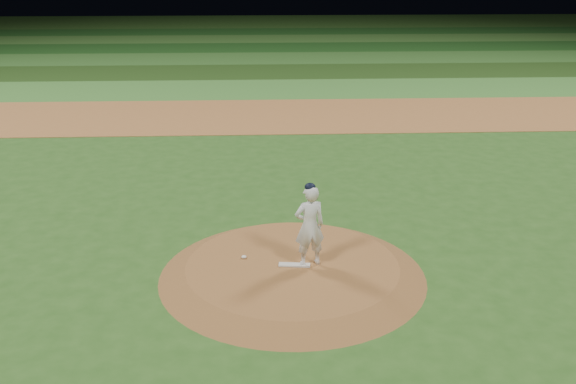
{
  "coord_description": "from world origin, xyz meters",
  "views": [
    {
      "loc": [
        -0.64,
        -11.85,
        6.26
      ],
      "look_at": [
        0.0,
        2.0,
        1.1
      ],
      "focal_mm": 40.0,
      "sensor_mm": 36.0,
      "label": 1
    }
  ],
  "objects": [
    {
      "name": "outfield_stripe_4",
      "position": [
        0.0,
        39.5,
        0.01
      ],
      "size": [
        70.0,
        5.0,
        0.02
      ],
      "primitive_type": "cube",
      "color": "#336424",
      "rests_on": "ground"
    },
    {
      "name": "outfield_stripe_3",
      "position": [
        0.0,
        34.5,
        0.01
      ],
      "size": [
        70.0,
        5.0,
        0.02
      ],
      "primitive_type": "cube",
      "color": "#184315",
      "rests_on": "ground"
    },
    {
      "name": "outfield_stripe_5",
      "position": [
        0.0,
        44.5,
        0.01
      ],
      "size": [
        70.0,
        5.0,
        0.02
      ],
      "primitive_type": "cube",
      "color": "#194817",
      "rests_on": "ground"
    },
    {
      "name": "ground",
      "position": [
        0.0,
        0.0,
        0.0
      ],
      "size": [
        120.0,
        120.0,
        0.0
      ],
      "primitive_type": "plane",
      "color": "#2A561C",
      "rests_on": "ground"
    },
    {
      "name": "pitchers_mound",
      "position": [
        0.0,
        0.0,
        0.12
      ],
      "size": [
        5.5,
        5.5,
        0.25
      ],
      "primitive_type": "cone",
      "color": "brown",
      "rests_on": "ground"
    },
    {
      "name": "rosin_bag",
      "position": [
        -1.01,
        0.33,
        0.28
      ],
      "size": [
        0.11,
        0.11,
        0.06
      ],
      "primitive_type": "ellipsoid",
      "color": "white",
      "rests_on": "pitchers_mound"
    },
    {
      "name": "outfield_stripe_2",
      "position": [
        0.0,
        29.5,
        0.01
      ],
      "size": [
        70.0,
        5.0,
        0.02
      ],
      "primitive_type": "cube",
      "color": "#2F6223",
      "rests_on": "ground"
    },
    {
      "name": "pitcher_on_mound",
      "position": [
        0.34,
        -0.01,
        1.12
      ],
      "size": [
        0.71,
        0.55,
        1.78
      ],
      "color": "white",
      "rests_on": "pitchers_mound"
    },
    {
      "name": "outfield_stripe_0",
      "position": [
        0.0,
        19.5,
        0.01
      ],
      "size": [
        70.0,
        5.0,
        0.02
      ],
      "primitive_type": "cube",
      "color": "#3A7B2C",
      "rests_on": "ground"
    },
    {
      "name": "pitching_rubber",
      "position": [
        0.04,
        -0.06,
        0.27
      ],
      "size": [
        0.66,
        0.23,
        0.03
      ],
      "primitive_type": "cube",
      "rotation": [
        0.0,
        0.0,
        -0.11
      ],
      "color": "silver",
      "rests_on": "pitchers_mound"
    },
    {
      "name": "infield_dirt_band",
      "position": [
        0.0,
        14.0,
        0.01
      ],
      "size": [
        70.0,
        6.0,
        0.02
      ],
      "primitive_type": "cube",
      "color": "#A26332",
      "rests_on": "ground"
    },
    {
      "name": "outfield_stripe_1",
      "position": [
        0.0,
        24.5,
        0.01
      ],
      "size": [
        70.0,
        5.0,
        0.02
      ],
      "primitive_type": "cube",
      "color": "#1F3F14",
      "rests_on": "ground"
    }
  ]
}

